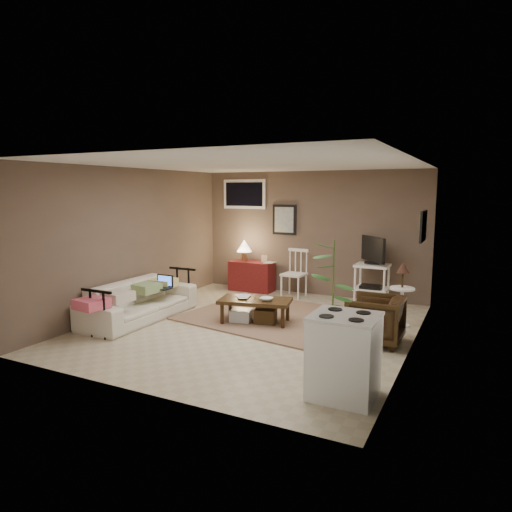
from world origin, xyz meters
The scene contains 20 objects.
floor centered at (0.00, 0.00, 0.00)m, with size 5.00×5.00×0.00m, color #C1B293.
art_back centered at (-0.55, 2.48, 1.45)m, with size 0.50×0.03×0.60m, color black.
art_right centered at (2.23, 1.05, 1.52)m, with size 0.03×0.60×0.45m, color black.
window centered at (-1.45, 2.48, 1.95)m, with size 0.96×0.03×0.60m, color white.
rug centered at (0.13, 0.62, 0.01)m, with size 2.75×2.20×0.03m, color #9A745A.
coffee_table centered at (-0.06, 0.17, 0.23)m, with size 1.17×0.78×0.41m.
sofa centered at (-1.80, -0.42, 0.40)m, with size 2.04×0.60×0.80m, color silver.
sofa_pillows centered at (-1.75, -0.65, 0.49)m, with size 0.39×1.94×0.14m, color beige, non-canonical shape.
sofa_end_rails centered at (-1.68, -0.42, 0.34)m, with size 0.55×2.04×0.69m, color black, non-canonical shape.
laptop centered at (-1.60, -0.07, 0.52)m, with size 0.31×0.23×0.21m.
red_console centered at (-1.17, 2.23, 0.36)m, with size 0.90×0.40×1.04m.
spindle_chair centered at (-0.19, 2.14, 0.43)m, with size 0.44×0.44×0.91m.
tv_stand centered at (1.29, 2.13, 0.65)m, with size 0.58×0.58×1.23m.
side_table centered at (1.97, 1.05, 0.61)m, with size 0.37×0.37×0.98m.
armchair centered at (1.78, 0.11, 0.35)m, with size 0.68×0.64×0.70m, color black.
potted_plant centered at (1.47, -0.82, 0.79)m, with size 0.37×0.37×1.49m.
stove centered at (1.85, -1.67, 0.42)m, with size 0.65×0.60×0.84m.
bowl centered at (0.15, 0.16, 0.48)m, with size 0.20×0.05×0.20m, color #3B2710.
book_table centered at (-0.36, 0.21, 0.51)m, with size 0.18×0.02×0.24m, color #3B2710.
book_console centered at (-0.83, 2.21, 0.72)m, with size 0.18×0.02×0.25m, color #3B2710.
Camera 1 is at (2.99, -5.89, 2.03)m, focal length 32.00 mm.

